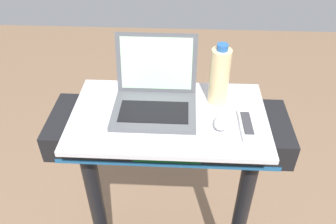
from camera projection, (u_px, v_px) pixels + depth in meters
desk_board at (169, 116)px, 1.28m from camera, size 0.72×0.43×0.02m
laptop at (155, 95)px, 1.28m from camera, size 0.30×0.28×0.24m
computer_mouse at (223, 121)px, 1.21m from camera, size 0.09×0.12×0.03m
water_bottle at (219, 76)px, 1.27m from camera, size 0.07×0.07×0.24m
tv_remote at (247, 125)px, 1.21m from camera, size 0.05×0.16×0.02m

